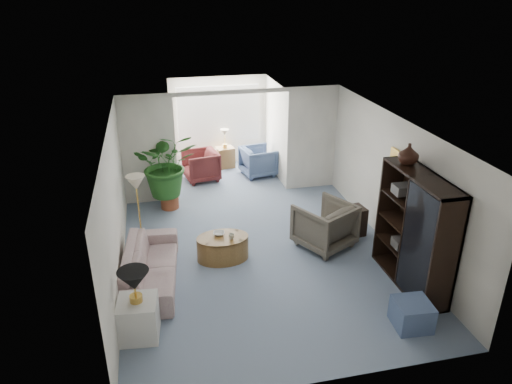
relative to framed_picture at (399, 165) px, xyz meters
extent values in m
plane|color=#7D91A5|center=(-2.46, 0.10, -1.70)|extent=(6.00, 6.00, 0.00)
plane|color=#7D91A5|center=(-2.46, 4.20, -1.70)|extent=(2.60, 2.60, 0.00)
cube|color=white|center=(-4.36, 3.10, -0.45)|extent=(1.20, 0.12, 2.50)
cube|color=white|center=(-0.56, 3.10, -0.45)|extent=(1.20, 0.12, 2.50)
cube|color=white|center=(-2.46, 3.10, 0.75)|extent=(2.60, 0.12, 0.10)
cube|color=white|center=(-2.46, 5.28, -0.30)|extent=(2.20, 0.02, 1.50)
cube|color=white|center=(-2.46, 5.25, -0.30)|extent=(2.20, 0.02, 1.50)
cube|color=#B2A88E|center=(0.00, 0.00, 0.00)|extent=(0.04, 0.50, 0.40)
imported|color=#BEB0A1|center=(-4.47, -0.15, -1.39)|extent=(1.04, 2.21, 0.62)
cube|color=silver|center=(-4.67, -1.50, -1.40)|extent=(0.60, 0.60, 0.60)
cone|color=black|center=(-4.67, -1.50, -0.75)|extent=(0.44, 0.44, 0.30)
cone|color=beige|center=(-4.63, 1.27, -0.45)|extent=(0.36, 0.36, 0.28)
cylinder|color=olive|center=(-3.17, 0.30, -1.47)|extent=(1.07, 1.07, 0.45)
imported|color=silver|center=(-3.22, 0.40, -1.22)|extent=(0.23, 0.23, 0.05)
imported|color=beige|center=(-3.02, 0.20, -1.20)|extent=(0.12, 0.12, 0.10)
imported|color=#625B4E|center=(-1.20, 0.34, -1.26)|extent=(1.29, 1.30, 0.88)
cube|color=black|center=(-0.50, 0.64, -1.41)|extent=(0.53, 0.45, 0.58)
cube|color=black|center=(-0.23, -1.13, -0.72)|extent=(0.47, 1.77, 1.97)
imported|color=#321910|center=(-0.23, -0.63, 0.44)|extent=(0.33, 0.33, 0.34)
cube|color=slate|center=(-0.75, -2.16, -1.49)|extent=(0.56, 0.56, 0.41)
cylinder|color=brown|center=(-4.00, 2.68, -1.54)|extent=(0.40, 0.40, 0.32)
imported|color=#276021|center=(-4.00, 2.68, -0.64)|extent=(1.33, 1.15, 1.47)
imported|color=slate|center=(-1.62, 4.17, -1.32)|extent=(0.95, 0.93, 0.75)
imported|color=maroon|center=(-3.12, 4.17, -1.32)|extent=(0.97, 0.95, 0.76)
cube|color=olive|center=(-2.37, 4.92, -1.42)|extent=(0.51, 0.43, 0.56)
cube|color=black|center=(-0.28, -1.58, -1.06)|extent=(0.30, 0.26, 0.16)
cube|color=#28231F|center=(-0.28, -1.54, -0.16)|extent=(0.30, 0.26, 0.16)
cube|color=#3D3937|center=(-0.28, -0.90, -1.06)|extent=(0.30, 0.26, 0.16)
cube|color=#494744|center=(-0.28, -0.69, -0.16)|extent=(0.30, 0.26, 0.16)
camera|label=1|loc=(-4.24, -7.19, 3.03)|focal=33.49mm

